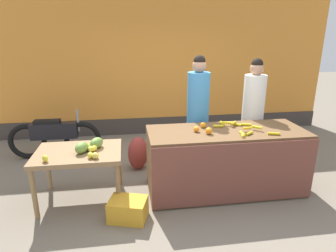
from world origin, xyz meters
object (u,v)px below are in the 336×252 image
object	(u,v)px
produce_crate	(128,209)
vendor_woman_white_shirt	(252,115)
parked_motorcycle	(55,136)
vendor_woman_blue_shirt	(198,115)
produce_sack	(138,153)

from	to	relation	value
produce_crate	vendor_woman_white_shirt	bearing A→B (deg)	29.83
parked_motorcycle	produce_crate	xyz separation A→B (m)	(1.26, -2.06, -0.27)
parked_motorcycle	vendor_woman_white_shirt	bearing A→B (deg)	-15.25
produce_crate	vendor_woman_blue_shirt	bearing A→B (deg)	46.28
produce_sack	produce_crate	bearing A→B (deg)	-97.94
parked_motorcycle	vendor_woman_blue_shirt	bearing A→B (deg)	-20.11
vendor_woman_blue_shirt	produce_crate	distance (m)	1.82
vendor_woman_white_shirt	produce_sack	world-z (taller)	vendor_woman_white_shirt
vendor_woman_blue_shirt	produce_sack	bearing A→B (deg)	169.04
parked_motorcycle	produce_crate	distance (m)	2.42
vendor_woman_white_shirt	parked_motorcycle	xyz separation A→B (m)	(-3.28, 0.89, -0.50)
vendor_woman_white_shirt	parked_motorcycle	bearing A→B (deg)	164.75
vendor_woman_white_shirt	vendor_woman_blue_shirt	bearing A→B (deg)	178.66
parked_motorcycle	produce_crate	world-z (taller)	parked_motorcycle
produce_crate	produce_sack	bearing A→B (deg)	82.06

